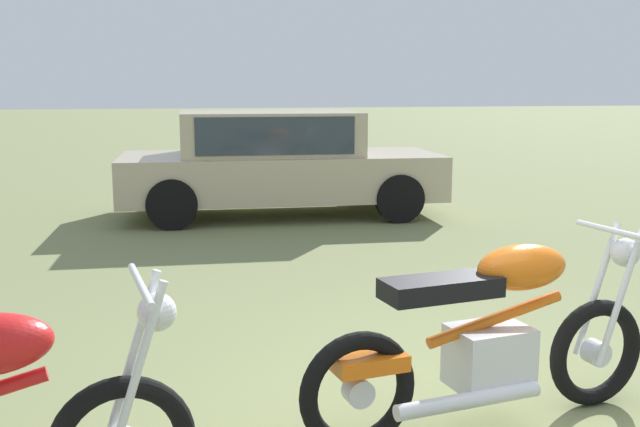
{
  "coord_description": "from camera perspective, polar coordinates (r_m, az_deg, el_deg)",
  "views": [
    {
      "loc": [
        -1.64,
        -3.19,
        1.76
      ],
      "look_at": [
        -0.36,
        2.22,
        0.8
      ],
      "focal_mm": 41.11,
      "sensor_mm": 36.0,
      "label": 1
    }
  ],
  "objects": [
    {
      "name": "motorcycle_orange",
      "position": [
        3.94,
        13.2,
        -9.36
      ],
      "size": [
        2.05,
        0.72,
        1.02
      ],
      "rotation": [
        0.0,
        0.0,
        0.14
      ],
      "color": "black",
      "rests_on": "ground"
    },
    {
      "name": "car_beige",
      "position": [
        10.16,
        -3.46,
        4.36
      ],
      "size": [
        4.44,
        2.13,
        1.43
      ],
      "rotation": [
        0.0,
        0.0,
        -0.06
      ],
      "color": "#BCAD8C",
      "rests_on": "ground"
    }
  ]
}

